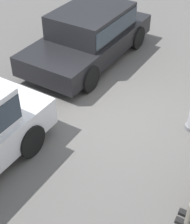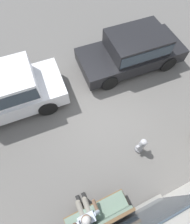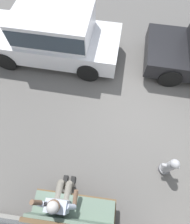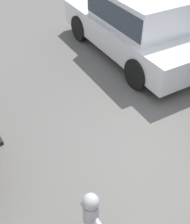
# 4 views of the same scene
# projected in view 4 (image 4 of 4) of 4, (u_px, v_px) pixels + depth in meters

# --- Properties ---
(ground_plane) EXTENTS (60.00, 60.00, 0.00)m
(ground_plane) POSITION_uv_depth(u_px,v_px,m) (162.00, 152.00, 4.64)
(ground_plane) COLOR #565451
(parked_car_mid) EXTENTS (4.27, 1.98, 1.54)m
(parked_car_mid) POSITION_uv_depth(u_px,v_px,m) (136.00, 22.00, 6.61)
(parked_car_mid) COLOR silver
(parked_car_mid) RESTS_ON ground_plane
(fire_hydrant) EXTENTS (0.38, 0.26, 0.81)m
(fire_hydrant) POSITION_uv_depth(u_px,v_px,m) (91.00, 217.00, 3.34)
(fire_hydrant) COLOR slate
(fire_hydrant) RESTS_ON ground_plane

